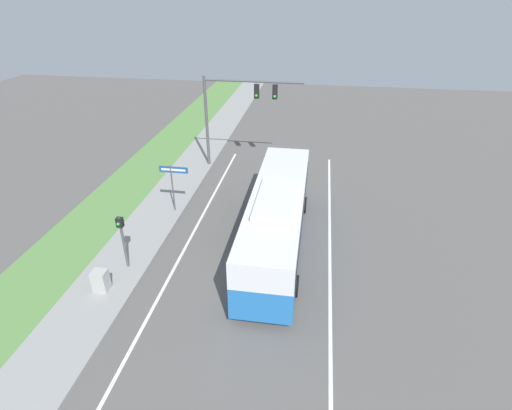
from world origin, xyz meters
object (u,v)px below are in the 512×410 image
at_px(bus, 277,215).
at_px(signal_gantry, 235,104).
at_px(street_sign, 173,180).
at_px(pedestrian_signal, 122,234).
at_px(utility_cabinet, 101,281).

distance_m(bus, signal_gantry, 10.44).
bearing_deg(signal_gantry, bus, -67.00).
xyz_separation_m(bus, street_sign, (-6.11, 2.42, 0.30)).
bearing_deg(street_sign, signal_gantry, 72.31).
bearing_deg(pedestrian_signal, street_sign, 84.51).
distance_m(pedestrian_signal, utility_cabinet, 2.16).
bearing_deg(bus, street_sign, 158.42).
relative_size(pedestrian_signal, utility_cabinet, 2.84).
bearing_deg(utility_cabinet, bus, 33.54).
relative_size(bus, signal_gantry, 1.72).
distance_m(pedestrian_signal, street_sign, 5.40).
height_order(signal_gantry, utility_cabinet, signal_gantry).
height_order(bus, street_sign, bus).
height_order(bus, utility_cabinet, bus).
distance_m(bus, utility_cabinet, 8.50).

